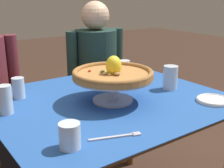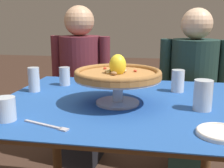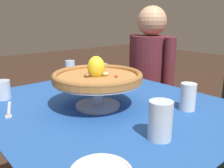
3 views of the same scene
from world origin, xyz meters
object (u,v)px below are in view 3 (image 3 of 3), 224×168
pizza_stand (98,89)px  water_glass_side_left (70,72)px  water_glass_front_left (3,91)px  water_glass_back_left (102,73)px  water_glass_back_right (188,99)px  dinner_fork (9,110)px  diner_left (149,89)px  pizza (98,76)px  water_glass_side_right (160,123)px

pizza_stand → water_glass_side_left: size_ratio=2.98×
water_glass_front_left → water_glass_back_left: (0.03, 0.60, 0.01)m
water_glass_back_right → pizza_stand: bearing=-135.6°
water_glass_back_right → dinner_fork: (-0.49, -0.60, -0.05)m
water_glass_back_left → dinner_fork: size_ratio=0.55×
water_glass_back_right → water_glass_front_left: 0.87m
diner_left → pizza: bearing=-63.3°
water_glass_back_right → dinner_fork: bearing=-129.3°
pizza_stand → water_glass_front_left: bearing=-143.6°
water_glass_back_right → water_glass_front_left: (-0.67, -0.56, -0.01)m
pizza_stand → water_glass_back_right: size_ratio=3.28×
water_glass_back_left → dinner_fork: 0.66m
pizza_stand → water_glass_side_left: 0.50m
water_glass_back_right → water_glass_side_left: bearing=-170.5°
water_glass_side_right → water_glass_back_left: size_ratio=1.23×
pizza_stand → water_glass_back_right: (0.28, 0.27, -0.03)m
pizza_stand → water_glass_front_left: pizza_stand is taller
dinner_fork → water_glass_back_left: bearing=103.7°
water_glass_side_right → dinner_fork: (-0.58, -0.30, -0.05)m
dinner_fork → water_glass_front_left: bearing=169.5°
diner_left → water_glass_side_left: bearing=-94.5°
pizza → water_glass_back_left: size_ratio=3.68×
pizza_stand → pizza: 0.06m
pizza_stand → water_glass_back_right: 0.39m
water_glass_front_left → dinner_fork: (0.18, -0.03, -0.04)m
pizza_stand → water_glass_side_right: (0.37, -0.03, -0.03)m
pizza_stand → water_glass_back_left: pizza_stand is taller
pizza → water_glass_back_right: bearing=44.4°
water_glass_front_left → diner_left: (-0.03, 1.13, -0.21)m
pizza → water_glass_back_left: bearing=139.3°
pizza → water_glass_side_right: (0.37, -0.03, -0.09)m
pizza_stand → water_glass_front_left: size_ratio=4.20×
pizza → water_glass_back_left: 0.49m
water_glass_side_right → diner_left: size_ratio=0.11×
pizza_stand → pizza: size_ratio=0.99×
pizza_stand → dinner_fork: pizza_stand is taller
pizza → dinner_fork: pizza is taller
diner_left → dinner_fork: bearing=-79.6°
water_glass_back_left → diner_left: bearing=96.3°
pizza → water_glass_front_left: bearing=-143.6°
water_glass_side_right → water_glass_front_left: size_ratio=1.42×
water_glass_side_right → water_glass_side_left: (-0.85, 0.17, 0.00)m
pizza_stand → water_glass_side_right: water_glass_side_right is taller
water_glass_back_right → water_glass_front_left: water_glass_back_right is taller
dinner_fork → water_glass_side_right: bearing=27.1°
water_glass_side_left → water_glass_front_left: 0.44m
water_glass_back_left → dinner_fork: bearing=-76.3°
water_glass_side_left → water_glass_side_right: bearing=-11.6°
water_glass_side_right → pizza: bearing=175.8°
water_glass_side_left → water_glass_back_left: 0.20m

